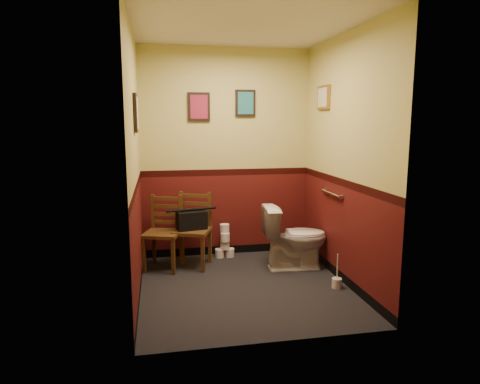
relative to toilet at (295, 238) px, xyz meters
name	(u,v)px	position (x,y,z in m)	size (l,w,h in m)	color
floor	(244,287)	(-0.72, -0.48, -0.38)	(2.20, 2.40, 0.00)	black
ceiling	(245,25)	(-0.72, -0.48, 2.32)	(2.20, 2.40, 0.00)	silver
wall_back	(226,154)	(-0.72, 0.72, 0.97)	(2.20, 2.70, 0.00)	#4A110F
wall_front	(276,177)	(-0.72, -1.68, 0.97)	(2.20, 2.70, 0.00)	#4A110F
wall_left	(135,165)	(-1.82, -0.48, 0.97)	(2.40, 2.70, 0.00)	#4A110F
wall_right	(344,161)	(0.38, -0.48, 0.97)	(2.40, 2.70, 0.00)	#4A110F
grab_bar	(331,193)	(0.35, -0.23, 0.57)	(0.05, 0.56, 0.06)	silver
framed_print_back_a	(199,107)	(-1.07, 0.70, 1.57)	(0.28, 0.04, 0.36)	black
framed_print_back_b	(245,103)	(-0.47, 0.70, 1.62)	(0.26, 0.04, 0.34)	black
framed_print_left	(136,113)	(-1.80, -0.38, 1.47)	(0.04, 0.30, 0.38)	black
framed_print_right	(323,97)	(0.36, 0.12, 1.67)	(0.04, 0.34, 0.28)	olive
toilet	(295,238)	(0.00, 0.00, 0.00)	(0.43, 0.78, 0.76)	white
toilet_brush	(337,282)	(0.25, -0.70, -0.32)	(0.11, 0.11, 0.38)	silver
chair_left	(164,233)	(-1.56, 0.30, 0.06)	(0.52, 0.52, 0.88)	#4F3317
chair_right	(193,230)	(-1.21, 0.32, 0.07)	(0.54, 0.54, 0.90)	#4F3317
handbag	(192,220)	(-1.22, 0.29, 0.21)	(0.39, 0.25, 0.26)	black
tp_stack	(225,243)	(-0.77, 0.57, -0.19)	(0.26, 0.16, 0.44)	silver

